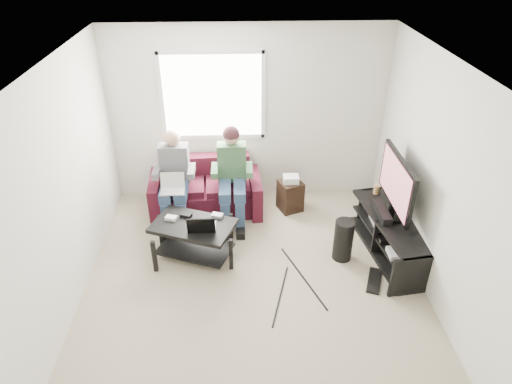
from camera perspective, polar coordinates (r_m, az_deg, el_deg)
The scene contains 25 objects.
floor at distance 5.49m, azimuth -0.21°, elevation -12.17°, with size 4.50×4.50×0.00m, color #B3A68B.
ceiling at distance 4.16m, azimuth -0.28°, elevation 14.86°, with size 4.50×4.50×0.00m, color white.
wall_back at distance 6.72m, azimuth -1.01°, elevation 9.57°, with size 4.50×4.50×0.00m, color silver.
wall_left at distance 5.04m, azimuth -23.58°, elevation -1.02°, with size 4.50×4.50×0.00m, color silver.
wall_right at distance 5.16m, azimuth 22.53°, elevation -0.00°, with size 4.50×4.50×0.00m, color silver.
window at distance 6.60m, azimuth -5.47°, elevation 11.83°, with size 1.48×0.04×1.28m.
sofa at distance 6.79m, azimuth -6.29°, elevation 0.10°, with size 1.65×0.85×0.76m.
person_left at distance 6.40m, azimuth -10.19°, elevation 2.04°, with size 0.40×0.71×1.30m.
person_right at distance 6.33m, azimuth -3.03°, elevation 2.78°, with size 0.40×0.71×1.35m.
laptop_silver at distance 6.19m, azimuth -10.43°, elevation 0.57°, with size 0.32×0.22×0.24m, color silver, non-canonical shape.
coffee_table at distance 5.81m, azimuth -7.81°, elevation -5.04°, with size 1.15×0.93×0.50m.
laptop_black at distance 5.59m, azimuth -6.82°, elevation -3.44°, with size 0.34×0.24×0.24m, color black, non-canonical shape.
controller_a at distance 5.85m, azimuth -10.56°, elevation -3.20°, with size 0.14×0.09×0.04m, color silver.
controller_b at distance 5.88m, azimuth -8.75°, elevation -2.84°, with size 0.14×0.09×0.04m, color black.
controller_c at distance 5.82m, azimuth -4.86°, elevation -2.94°, with size 0.14×0.09×0.04m, color gray.
tv_stand at distance 6.13m, azimuth 16.38°, elevation -5.53°, with size 0.68×1.64×0.52m.
tv at distance 5.81m, azimuth 17.16°, elevation 1.00°, with size 0.12×1.10×0.81m.
soundbar at distance 5.98m, azimuth 15.50°, elevation -2.41°, with size 0.12×0.50×0.10m, color black.
drink_cup at distance 6.42m, azimuth 14.83°, elevation 0.28°, with size 0.08×0.08×0.12m, color #A67B47.
console_white at distance 5.79m, azimuth 17.62°, elevation -7.30°, with size 0.30×0.22×0.06m, color silver.
console_grey at distance 6.31m, azimuth 15.72°, elevation -3.32°, with size 0.34×0.26×0.08m, color gray.
console_black at distance 6.05m, azimuth 16.63°, elevation -5.22°, with size 0.38×0.30×0.07m, color black.
subwoofer at distance 5.88m, azimuth 10.86°, elevation -5.92°, with size 0.24×0.24×0.56m, color black.
keyboard_floor at distance 5.77m, azimuth 14.58°, elevation -10.67°, with size 0.15×0.46×0.03m, color black.
end_table at distance 6.75m, azimuth 4.31°, elevation -0.30°, with size 0.31×0.31×0.57m.
Camera 1 is at (-0.15, -3.99, 3.76)m, focal length 32.00 mm.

